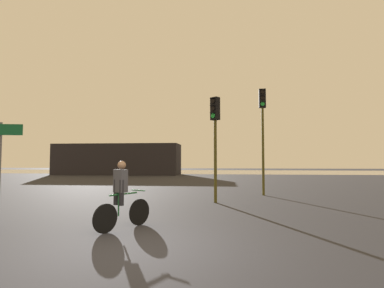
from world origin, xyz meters
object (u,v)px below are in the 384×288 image
Objects in this scene: distant_building at (118,159)px; traffic_light_far_right at (263,122)px; traffic_light_center at (215,129)px; cyclist at (122,195)px.

traffic_light_far_right reaches higher than distant_building.
distant_building is at bearing -23.73° from traffic_light_center.
traffic_light_center is at bearing -61.86° from distant_building.
distant_building is at bearing 140.26° from cyclist.
traffic_light_center is (-2.20, -2.74, -0.60)m from traffic_light_far_right.
distant_building reaches higher than cyclist.
cyclist is at bearing 62.81° from traffic_light_far_right.
distant_building is at bearing -51.70° from traffic_light_far_right.
traffic_light_far_right is 1.23× the size of traffic_light_center.
cyclist is at bearing 104.37° from traffic_light_center.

